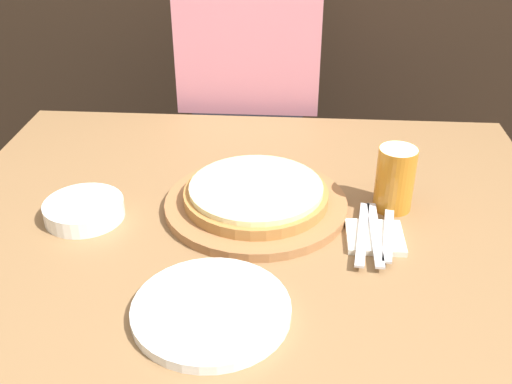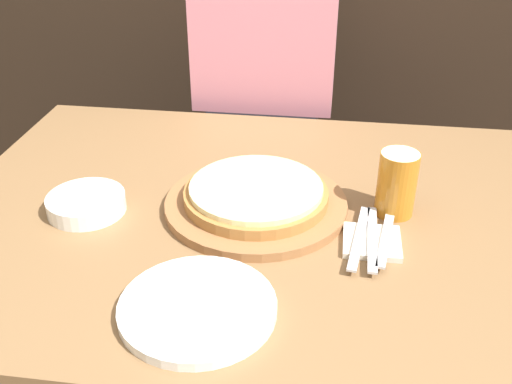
% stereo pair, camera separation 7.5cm
% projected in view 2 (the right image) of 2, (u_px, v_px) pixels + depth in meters
% --- Properties ---
extents(dining_table, '(1.30, 1.00, 0.72)m').
position_uv_depth(dining_table, '(251.00, 336.00, 1.44)').
color(dining_table, olive).
rests_on(dining_table, ground_plane).
extents(pizza_on_board, '(0.38, 0.38, 0.06)m').
position_uv_depth(pizza_on_board, '(256.00, 199.00, 1.26)').
color(pizza_on_board, '#99663D').
rests_on(pizza_on_board, dining_table).
extents(beer_glass, '(0.08, 0.08, 0.14)m').
position_uv_depth(beer_glass, '(397.00, 181.00, 1.22)').
color(beer_glass, '#B7701E').
rests_on(beer_glass, dining_table).
extents(dinner_plate, '(0.26, 0.26, 0.02)m').
position_uv_depth(dinner_plate, '(198.00, 308.00, 0.98)').
color(dinner_plate, white).
rests_on(dinner_plate, dining_table).
extents(side_bowl, '(0.16, 0.16, 0.04)m').
position_uv_depth(side_bowl, '(86.00, 203.00, 1.25)').
color(side_bowl, white).
rests_on(side_bowl, dining_table).
extents(napkin_stack, '(0.11, 0.11, 0.01)m').
position_uv_depth(napkin_stack, '(372.00, 242.00, 1.15)').
color(napkin_stack, silver).
rests_on(napkin_stack, dining_table).
extents(fork, '(0.05, 0.22, 0.00)m').
position_uv_depth(fork, '(359.00, 237.00, 1.15)').
color(fork, silver).
rests_on(fork, napkin_stack).
extents(dinner_knife, '(0.02, 0.22, 0.00)m').
position_uv_depth(dinner_knife, '(372.00, 238.00, 1.15)').
color(dinner_knife, silver).
rests_on(dinner_knife, napkin_stack).
extents(spoon, '(0.05, 0.19, 0.00)m').
position_uv_depth(spoon, '(385.00, 239.00, 1.14)').
color(spoon, silver).
rests_on(spoon, napkin_stack).
extents(diner_person, '(0.41, 0.20, 1.30)m').
position_uv_depth(diner_person, '(264.00, 122.00, 1.87)').
color(diner_person, '#33333D').
rests_on(diner_person, ground_plane).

